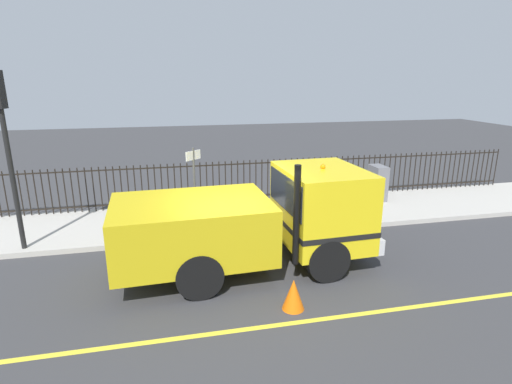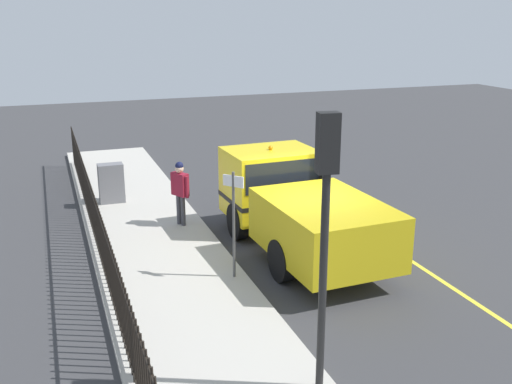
{
  "view_description": "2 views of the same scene",
  "coord_description": "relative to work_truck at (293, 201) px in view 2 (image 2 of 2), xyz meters",
  "views": [
    {
      "loc": [
        -8.28,
        1.45,
        4.3
      ],
      "look_at": [
        2.03,
        -0.85,
        1.27
      ],
      "focal_mm": 28.39,
      "sensor_mm": 36.0,
      "label": 1
    },
    {
      "loc": [
        5.78,
        12.26,
        5.72
      ],
      "look_at": [
        0.84,
        -1.47,
        1.31
      ],
      "focal_mm": 41.69,
      "sensor_mm": 36.0,
      "label": 2
    }
  ],
  "objects": [
    {
      "name": "ground_plane",
      "position": [
        -0.17,
        0.61,
        -1.25
      ],
      "size": [
        57.7,
        57.7,
        0.0
      ],
      "primitive_type": "plane",
      "color": "#38383A",
      "rests_on": "ground"
    },
    {
      "name": "sidewalk_slab",
      "position": [
        3.28,
        0.61,
        -1.18
      ],
      "size": [
        3.15,
        26.23,
        0.14
      ],
      "primitive_type": "cube",
      "color": "#B7B2A8",
      "rests_on": "ground"
    },
    {
      "name": "lane_marking",
      "position": [
        -2.37,
        0.61,
        -1.24
      ],
      "size": [
        0.12,
        23.6,
        0.01
      ],
      "primitive_type": "cube",
      "color": "yellow",
      "rests_on": "ground"
    },
    {
      "name": "work_truck",
      "position": [
        0.0,
        0.0,
        0.0
      ],
      "size": [
        2.57,
        5.9,
        2.61
      ],
      "rotation": [
        0.0,
        0.0,
        3.18
      ],
      "color": "yellow",
      "rests_on": "ground"
    },
    {
      "name": "worker_standing",
      "position": [
        2.33,
        -2.31,
        -0.02
      ],
      "size": [
        0.43,
        0.59,
        1.77
      ],
      "rotation": [
        0.0,
        0.0,
        2.06
      ],
      "color": "maroon",
      "rests_on": "sidewalk_slab"
    },
    {
      "name": "iron_fence",
      "position": [
        4.68,
        0.61,
        -0.38
      ],
      "size": [
        0.04,
        22.33,
        1.44
      ],
      "color": "black",
      "rests_on": "sidewalk_slab"
    },
    {
      "name": "traffic_light_near",
      "position": [
        1.99,
        5.71,
        1.93
      ],
      "size": [
        0.33,
        0.25,
        4.3
      ],
      "rotation": [
        0.0,
        0.0,
        3.0
      ],
      "color": "black",
      "rests_on": "sidewalk_slab"
    },
    {
      "name": "utility_cabinet",
      "position": [
        3.87,
        -5.01,
        -0.51
      ],
      "size": [
        0.75,
        0.43,
        1.2
      ],
      "primitive_type": "cube",
      "color": "slate",
      "rests_on": "sidewalk_slab"
    },
    {
      "name": "traffic_cone",
      "position": [
        -1.91,
        -0.13,
        -0.94
      ],
      "size": [
        0.43,
        0.43,
        0.61
      ],
      "primitive_type": "cone",
      "color": "orange",
      "rests_on": "ground"
    },
    {
      "name": "street_sign",
      "position": [
        1.99,
        1.4,
        0.38
      ],
      "size": [
        0.35,
        0.4,
        2.39
      ],
      "color": "#4C4C4C",
      "rests_on": "sidewalk_slab"
    }
  ]
}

